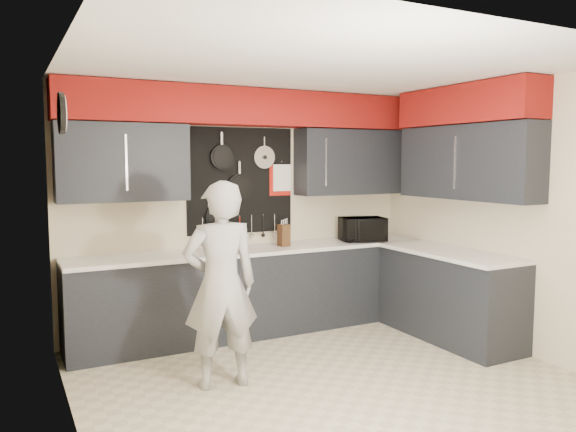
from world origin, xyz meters
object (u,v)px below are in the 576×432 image
microwave (363,229)px  utensil_crock (226,242)px  person (221,285)px  knife_block (284,235)px  coffee_maker (224,235)px

microwave → utensil_crock: microwave is taller
microwave → person: 2.41m
microwave → knife_block: size_ratio=2.10×
utensil_crock → person: (-0.54, -1.27, -0.15)m
utensil_crock → person: size_ratio=0.09×
microwave → utensil_crock: bearing=-172.2°
microwave → utensil_crock: 1.61m
microwave → knife_block: microwave is taller
microwave → coffee_maker: bearing=-170.8°
microwave → coffee_maker: coffee_maker is taller
knife_block → person: person is taller
utensil_crock → knife_block: bearing=-9.8°
knife_block → coffee_maker: bearing=167.7°
knife_block → utensil_crock: (-0.62, 0.11, -0.04)m
microwave → person: person is taller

